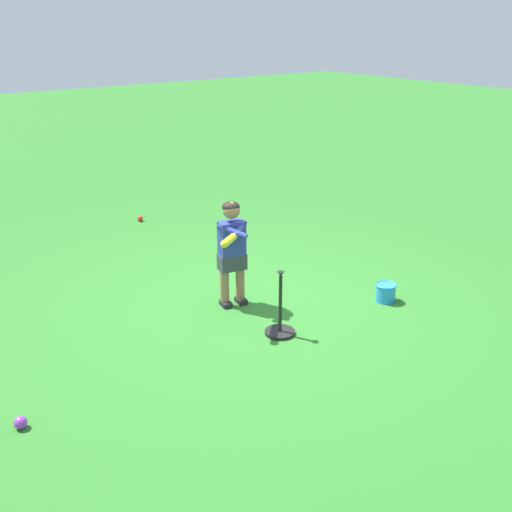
# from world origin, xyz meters

# --- Properties ---
(ground_plane) EXTENTS (40.00, 40.00, 0.00)m
(ground_plane) POSITION_xyz_m (0.00, 0.00, 0.00)
(ground_plane) COLOR #2D7528
(child_batter) EXTENTS (0.61, 0.60, 1.08)m
(child_batter) POSITION_xyz_m (-0.08, -0.18, 0.65)
(child_batter) COLOR #232328
(child_batter) RESTS_ON ground
(play_ball_far_right) EXTENTS (0.08, 0.08, 0.08)m
(play_ball_far_right) POSITION_xyz_m (-3.13, 0.38, 0.04)
(play_ball_far_right) COLOR red
(play_ball_far_right) RESTS_ON ground
(play_ball_by_bucket) EXTENTS (0.10, 0.10, 0.10)m
(play_ball_by_bucket) POSITION_xyz_m (0.65, -2.56, 0.05)
(play_ball_by_bucket) COLOR purple
(play_ball_by_bucket) RESTS_ON ground
(batting_tee) EXTENTS (0.28, 0.28, 0.62)m
(batting_tee) POSITION_xyz_m (0.68, -0.19, 0.10)
(batting_tee) COLOR black
(batting_tee) RESTS_ON ground
(toy_bucket) EXTENTS (0.22, 0.22, 0.19)m
(toy_bucket) POSITION_xyz_m (0.79, 1.12, 0.10)
(toy_bucket) COLOR #2884DB
(toy_bucket) RESTS_ON ground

